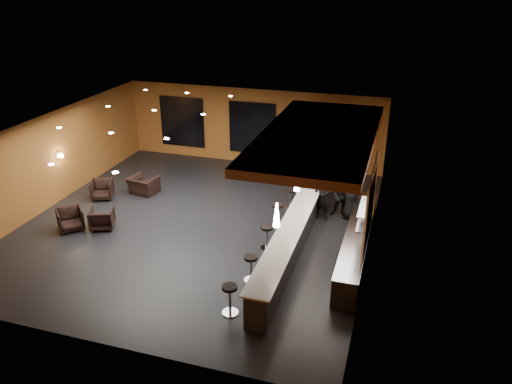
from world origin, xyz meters
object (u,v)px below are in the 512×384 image
(prep_counter, at_px, (357,243))
(bar_stool_4, at_px, (290,196))
(column, at_px, (320,155))
(armchair_c, at_px, (102,190))
(pendant_0, at_px, (277,215))
(armchair_d, at_px, (143,185))
(bar_stool_1, at_px, (251,265))
(bar_stool_2, at_px, (267,234))
(bar_counter, at_px, (292,240))
(pendant_1, at_px, (297,180))
(staff_b, at_px, (342,196))
(bar_stool_0, at_px, (230,296))
(bar_stool_3, at_px, (277,212))
(staff_c, at_px, (352,196))
(pendant_2, at_px, (313,154))
(armchair_a, at_px, (70,219))
(armchair_b, at_px, (102,218))
(staff_a, at_px, (323,196))

(prep_counter, bearing_deg, bar_stool_4, 135.30)
(column, xyz_separation_m, armchair_c, (-8.16, -2.70, -1.37))
(prep_counter, relative_size, pendant_0, 8.57)
(armchair_d, bearing_deg, pendant_0, 153.80)
(armchair_d, xyz_separation_m, bar_stool_1, (6.06, -4.69, 0.17))
(armchair_c, bearing_deg, bar_stool_2, -36.95)
(bar_counter, bearing_deg, pendant_1, 90.00)
(staff_b, height_order, bar_stool_0, staff_b)
(pendant_1, relative_size, bar_stool_3, 0.83)
(pendant_0, bearing_deg, armchair_c, 154.43)
(pendant_0, relative_size, staff_c, 0.39)
(bar_stool_1, relative_size, bar_stool_4, 1.11)
(bar_stool_1, xyz_separation_m, bar_stool_2, (-0.06, 1.90, -0.00))
(bar_counter, relative_size, pendant_2, 11.43)
(staff_c, relative_size, bar_stool_3, 2.12)
(bar_stool_2, xyz_separation_m, bar_stool_4, (0.02, 3.25, -0.05))
(pendant_0, height_order, staff_c, pendant_0)
(pendant_2, distance_m, bar_stool_1, 5.24)
(column, xyz_separation_m, staff_b, (1.14, -1.48, -0.96))
(armchair_a, xyz_separation_m, armchair_d, (0.93, 3.51, -0.04))
(armchair_c, xyz_separation_m, bar_stool_2, (7.31, -1.85, 0.14))
(column, height_order, armchair_c, column)
(staff_c, distance_m, bar_stool_2, 3.81)
(staff_c, relative_size, armchair_b, 2.19)
(staff_a, bearing_deg, prep_counter, -50.94)
(armchair_d, bearing_deg, bar_stool_1, 151.37)
(staff_c, xyz_separation_m, bar_stool_4, (-2.33, 0.27, -0.43))
(staff_a, bearing_deg, staff_c, 24.25)
(staff_a, height_order, bar_stool_3, staff_a)
(armchair_b, bearing_deg, pendant_0, 142.51)
(pendant_0, bearing_deg, armchair_a, 170.27)
(bar_counter, height_order, armchair_d, bar_counter)
(pendant_1, xyz_separation_m, bar_stool_3, (-0.92, 1.20, -1.81))
(bar_counter, xyz_separation_m, pendant_0, (0.00, -2.00, 1.85))
(staff_a, distance_m, staff_c, 1.06)
(pendant_1, bearing_deg, bar_stool_4, 106.51)
(armchair_a, height_order, bar_stool_2, bar_stool_2)
(armchair_d, bearing_deg, staff_b, -168.92)
(armchair_c, bearing_deg, armchair_b, -80.11)
(pendant_2, height_order, armchair_b, pendant_2)
(column, relative_size, staff_a, 1.89)
(staff_a, bearing_deg, column, 108.93)
(bar_stool_0, bearing_deg, armchair_c, 143.72)
(staff_c, relative_size, bar_stool_4, 2.45)
(bar_counter, xyz_separation_m, bar_stool_1, (-0.78, -1.84, 0.02))
(bar_counter, xyz_separation_m, armchair_d, (-6.84, 2.84, -0.15))
(pendant_1, height_order, bar_stool_4, pendant_1)
(pendant_1, xyz_separation_m, armchair_b, (-6.77, -0.76, -1.98))
(pendant_0, xyz_separation_m, armchair_c, (-8.16, 3.90, -1.97))
(armchair_d, bearing_deg, pendant_2, -169.59)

